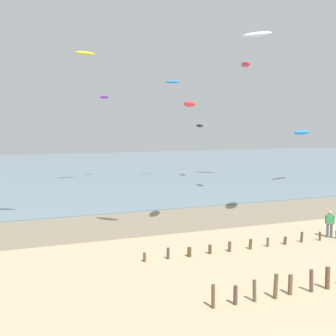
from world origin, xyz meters
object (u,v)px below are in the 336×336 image
at_px(kite_aloft_4, 104,97).
at_px(kite_aloft_10, 172,82).
at_px(kite_aloft_12, 200,126).
at_px(kite_aloft_3, 245,65).
at_px(kite_aloft_9, 257,34).
at_px(kite_aloft_2, 302,132).
at_px(kite_aloft_6, 190,104).
at_px(person_by_waterline, 330,223).
at_px(kite_aloft_7, 86,53).

relative_size(kite_aloft_4, kite_aloft_10, 1.07).
bearing_deg(kite_aloft_12, kite_aloft_4, 95.06).
height_order(kite_aloft_3, kite_aloft_9, kite_aloft_9).
bearing_deg(kite_aloft_12, kite_aloft_3, -167.89).
distance_m(kite_aloft_2, kite_aloft_6, 26.97).
bearing_deg(kite_aloft_6, kite_aloft_12, -177.26).
bearing_deg(kite_aloft_6, kite_aloft_3, 163.70).
bearing_deg(kite_aloft_9, kite_aloft_2, 21.93).
xyz_separation_m(kite_aloft_2, kite_aloft_9, (-4.73, 2.75, 11.58)).
relative_size(kite_aloft_3, kite_aloft_4, 1.10).
height_order(kite_aloft_2, kite_aloft_6, kite_aloft_6).
bearing_deg(kite_aloft_6, kite_aloft_9, 167.06).
xyz_separation_m(kite_aloft_2, kite_aloft_3, (-11.47, -5.79, 6.66)).
distance_m(kite_aloft_4, kite_aloft_9, 19.88).
relative_size(kite_aloft_4, kite_aloft_12, 0.79).
distance_m(kite_aloft_2, kite_aloft_9, 12.80).
bearing_deg(kite_aloft_9, kite_aloft_12, -172.56).
distance_m(kite_aloft_4, kite_aloft_10, 8.60).
xyz_separation_m(person_by_waterline, kite_aloft_10, (1.02, 28.83, 11.27)).
distance_m(kite_aloft_9, kite_aloft_10, 11.49).
bearing_deg(person_by_waterline, kite_aloft_6, 141.58).
distance_m(kite_aloft_6, kite_aloft_12, 26.42).
xyz_separation_m(kite_aloft_4, kite_aloft_9, (16.71, -7.93, 7.29)).
height_order(kite_aloft_6, kite_aloft_10, kite_aloft_10).
xyz_separation_m(person_by_waterline, kite_aloft_2, (14.69, 21.36, 5.15)).
relative_size(kite_aloft_10, kite_aloft_12, 0.74).
bearing_deg(kite_aloft_4, kite_aloft_10, 105.68).
bearing_deg(kite_aloft_10, person_by_waterline, 122.55).
bearing_deg(person_by_waterline, kite_aloft_7, 109.90).
height_order(kite_aloft_2, kite_aloft_12, kite_aloft_12).
height_order(kite_aloft_7, kite_aloft_9, kite_aloft_9).
bearing_deg(kite_aloft_7, kite_aloft_3, -61.01).
distance_m(kite_aloft_2, kite_aloft_7, 26.70).
relative_size(kite_aloft_3, kite_aloft_12, 0.87).
distance_m(kite_aloft_6, kite_aloft_9, 26.80).
height_order(person_by_waterline, kite_aloft_7, kite_aloft_7).
distance_m(kite_aloft_3, kite_aloft_7, 17.64).
bearing_deg(kite_aloft_4, kite_aloft_9, 102.78).
bearing_deg(kite_aloft_10, kite_aloft_2, -174.06).
bearing_deg(person_by_waterline, kite_aloft_12, 80.46).
relative_size(person_by_waterline, kite_aloft_2, 0.49).
bearing_deg(kite_aloft_4, kite_aloft_3, 69.35).
relative_size(kite_aloft_9, kite_aloft_10, 1.87).
bearing_deg(kite_aloft_7, kite_aloft_6, -102.02).
height_order(kite_aloft_4, kite_aloft_9, kite_aloft_9).
height_order(kite_aloft_7, kite_aloft_10, kite_aloft_7).
xyz_separation_m(kite_aloft_4, kite_aloft_10, (7.76, -3.21, 1.83)).
xyz_separation_m(kite_aloft_6, kite_aloft_7, (-2.77, 21.60, 6.38)).
relative_size(kite_aloft_4, kite_aloft_9, 0.57).
bearing_deg(kite_aloft_12, kite_aloft_9, -115.55).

